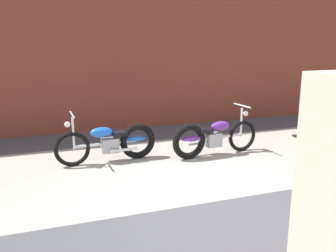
# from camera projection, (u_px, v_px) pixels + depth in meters

# --- Properties ---
(ground_plane) EXTENTS (80.00, 80.00, 0.00)m
(ground_plane) POSITION_uv_depth(u_px,v_px,m) (210.00, 202.00, 5.34)
(ground_plane) COLOR #47474C
(sidewalk_slab) EXTENTS (36.00, 3.50, 0.01)m
(sidewalk_slab) POSITION_uv_depth(u_px,v_px,m) (171.00, 165.00, 6.95)
(sidewalk_slab) COLOR #9E998E
(sidewalk_slab) RESTS_ON ground
(brick_building_wall) EXTENTS (36.00, 0.50, 5.37)m
(brick_building_wall) POSITION_uv_depth(u_px,v_px,m) (127.00, 28.00, 9.49)
(brick_building_wall) COLOR brown
(brick_building_wall) RESTS_ON ground
(motorcycle_blue) EXTENTS (2.01, 0.58, 1.03)m
(motorcycle_blue) POSITION_uv_depth(u_px,v_px,m) (114.00, 142.00, 7.08)
(motorcycle_blue) COLOR black
(motorcycle_blue) RESTS_ON ground
(motorcycle_purple) EXTENTS (2.01, 0.58, 1.03)m
(motorcycle_purple) POSITION_uv_depth(u_px,v_px,m) (210.00, 137.00, 7.42)
(motorcycle_purple) COLOR black
(motorcycle_purple) RESTS_ON ground
(traffic_cone) EXTENTS (0.40, 0.40, 0.55)m
(traffic_cone) POSITION_uv_depth(u_px,v_px,m) (304.00, 128.00, 8.86)
(traffic_cone) COLOR orange
(traffic_cone) RESTS_ON ground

